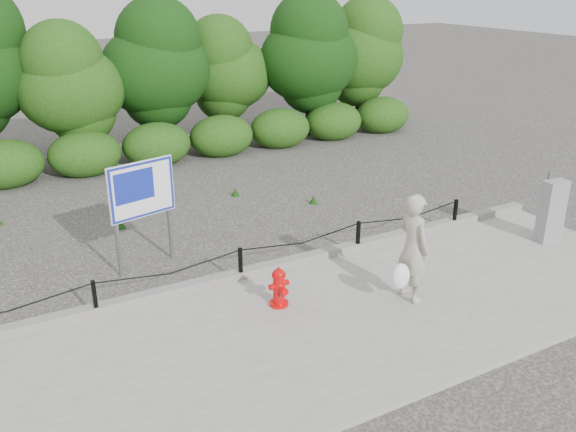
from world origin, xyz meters
The scene contains 9 objects.
ground centered at (0.00, 0.00, 0.00)m, with size 90.00×90.00×0.00m, color #2D2B28.
sidewalk centered at (0.00, -2.00, 0.04)m, with size 14.00×4.00×0.08m, color gray.
curb centered at (0.00, 0.05, 0.15)m, with size 14.00×0.22×0.14m, color slate.
chain_barrier centered at (0.00, 0.00, 0.46)m, with size 10.06×0.06×0.60m.
treeline centered at (0.66, 8.97, 2.59)m, with size 20.42×3.82×4.95m.
fire_hydrant centered at (0.16, -1.13, 0.40)m, with size 0.35×0.36×0.67m.
pedestrian centered at (2.14, -1.96, 0.97)m, with size 0.74×0.67×1.82m.
utility_cabinet centered at (6.10, -1.48, 0.71)m, with size 0.50×0.36×1.40m.
advertising_sign centered at (-1.25, 1.40, 1.45)m, with size 1.25×0.38×2.05m.
Camera 1 is at (-3.91, -8.76, 5.09)m, focal length 38.00 mm.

